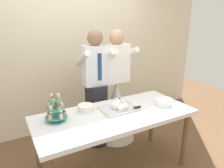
% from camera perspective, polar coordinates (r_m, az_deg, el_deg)
% --- Properties ---
extents(rear_wall, '(5.20, 0.10, 2.90)m').
position_cam_1_polar(rear_wall, '(3.48, -11.03, 11.31)').
color(rear_wall, beige).
rests_on(rear_wall, ground_plane).
extents(dessert_table, '(1.80, 0.80, 0.78)m').
position_cam_1_polar(dessert_table, '(2.44, 0.74, -9.53)').
color(dessert_table, silver).
rests_on(dessert_table, ground_plane).
extents(cupcake_stand, '(0.23, 0.23, 0.31)m').
position_cam_1_polar(cupcake_stand, '(2.28, -14.97, -6.82)').
color(cupcake_stand, teal).
rests_on(cupcake_stand, dessert_table).
extents(main_cake_tray, '(0.44, 0.31, 0.13)m').
position_cam_1_polar(main_cake_tray, '(2.49, 1.96, -6.02)').
color(main_cake_tray, silver).
rests_on(main_cake_tray, dessert_table).
extents(plate_stack, '(0.21, 0.21, 0.08)m').
position_cam_1_polar(plate_stack, '(2.70, 13.81, -4.67)').
color(plate_stack, white).
rests_on(plate_stack, dessert_table).
extents(round_cake, '(0.24, 0.24, 0.08)m').
position_cam_1_polar(round_cake, '(2.47, -7.12, -6.52)').
color(round_cake, white).
rests_on(round_cake, dessert_table).
extents(person_groom, '(0.50, 0.52, 1.66)m').
position_cam_1_polar(person_groom, '(2.99, -4.23, -3.33)').
color(person_groom, '#232328').
rests_on(person_groom, ground_plane).
extents(person_bride, '(0.56, 0.56, 1.66)m').
position_cam_1_polar(person_bride, '(3.18, 1.17, -5.15)').
color(person_bride, white).
rests_on(person_bride, ground_plane).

